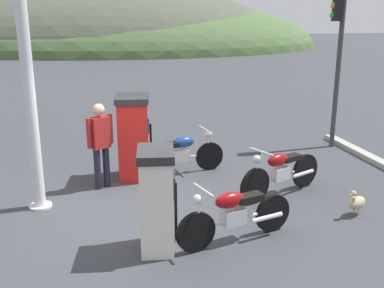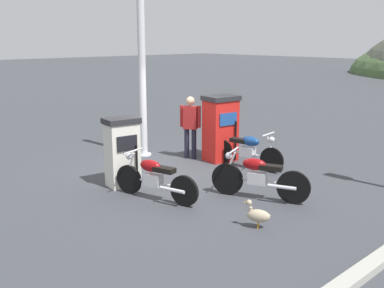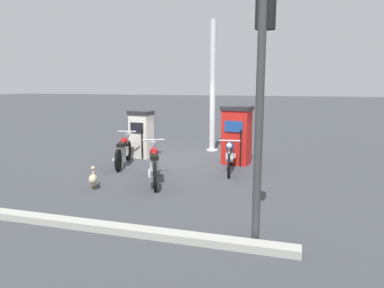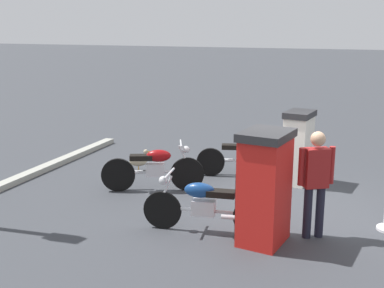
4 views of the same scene
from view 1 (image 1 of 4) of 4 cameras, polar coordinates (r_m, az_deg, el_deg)
name	(u,v)px [view 1 (image 1 of 4)]	position (r m, az deg, el deg)	size (l,w,h in m)	color
ground_plane	(141,206)	(8.21, -6.40, -7.76)	(120.00, 120.00, 0.00)	#383A3F
fuel_pump_near	(157,200)	(6.51, -4.41, -6.95)	(0.63, 0.79, 1.51)	silver
fuel_pump_far	(134,137)	(9.37, -7.28, 0.92)	(0.78, 0.94, 1.71)	red
motorcycle_near_pump	(235,214)	(6.84, 5.34, -8.65)	(1.92, 0.71, 0.94)	black
motorcycle_far_pump	(179,152)	(9.59, -1.57, -1.05)	(2.05, 0.56, 0.95)	black
motorcycle_extra	(281,171)	(8.64, 10.99, -3.34)	(1.87, 0.92, 0.97)	black
attendant_person	(100,140)	(8.88, -11.36, 0.45)	(0.53, 0.37, 1.67)	#1E1E2D
wandering_duck	(357,202)	(8.23, 19.90, -6.86)	(0.47, 0.36, 0.49)	tan
roadside_traffic_light	(337,42)	(11.78, 17.70, 11.98)	(0.39, 0.27, 3.82)	#38383A
canopy_support_pole	(28,84)	(7.99, -19.75, 7.01)	(0.40, 0.40, 4.50)	silver
distant_hill_main	(132,48)	(45.20, -7.44, 11.85)	(36.11, 23.83, 9.30)	#476038
distant_hill_secondary	(120,48)	(44.47, -8.93, 11.73)	(31.80, 21.62, 11.69)	#4C5142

